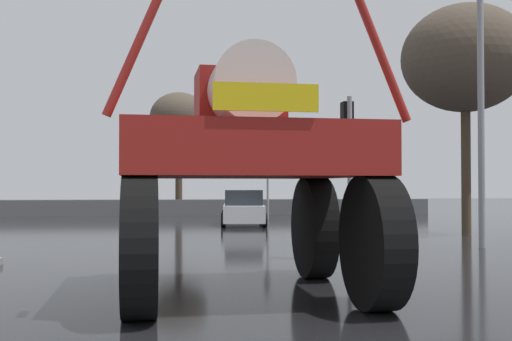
# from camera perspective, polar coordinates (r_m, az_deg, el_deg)

# --- Properties ---
(ground_plane) EXTENTS (120.00, 120.00, 0.00)m
(ground_plane) POSITION_cam_1_polar(r_m,az_deg,el_deg) (20.74, -7.40, -6.07)
(ground_plane) COLOR black
(oversize_sprayer) EXTENTS (4.11, 5.15, 4.27)m
(oversize_sprayer) POSITION_cam_1_polar(r_m,az_deg,el_deg) (9.94, -1.17, 0.19)
(oversize_sprayer) COLOR black
(oversize_sprayer) RESTS_ON ground
(sedan_ahead) EXTENTS (2.17, 4.24, 1.52)m
(sedan_ahead) POSITION_cam_1_polar(r_m,az_deg,el_deg) (27.23, -1.14, -3.46)
(sedan_ahead) COLOR silver
(sedan_ahead) RESTS_ON ground
(traffic_signal_near_right) EXTENTS (0.24, 0.54, 3.72)m
(traffic_signal_near_right) POSITION_cam_1_polar(r_m,az_deg,el_deg) (14.62, 8.25, 2.62)
(traffic_signal_near_right) COLOR gray
(traffic_signal_near_right) RESTS_ON ground
(traffic_signal_far_left) EXTENTS (0.24, 0.55, 4.16)m
(traffic_signal_far_left) POSITION_cam_1_polar(r_m,az_deg,el_deg) (32.65, 4.24, 0.97)
(traffic_signal_far_left) COLOR gray
(traffic_signal_far_left) RESTS_ON ground
(traffic_signal_far_right) EXTENTS (0.24, 0.55, 3.84)m
(traffic_signal_far_right) POSITION_cam_1_polar(r_m,az_deg,el_deg) (32.32, 1.02, 0.57)
(traffic_signal_far_right) COLOR gray
(traffic_signal_far_right) RESTS_ON ground
(streetlight_near_right) EXTENTS (1.81, 0.24, 8.93)m
(streetlight_near_right) POSITION_cam_1_polar(r_m,az_deg,el_deg) (18.83, 19.89, 8.53)
(streetlight_near_right) COLOR gray
(streetlight_near_right) RESTS_ON ground
(bare_tree_right) EXTENTS (4.39, 4.39, 8.00)m
(bare_tree_right) POSITION_cam_1_polar(r_m,az_deg,el_deg) (23.47, 18.30, 9.51)
(bare_tree_right) COLOR #473828
(bare_tree_right) RESTS_ON ground
(bare_tree_far_center) EXTENTS (3.58, 3.58, 7.44)m
(bare_tree_far_center) POSITION_cam_1_polar(r_m,az_deg,el_deg) (39.36, -6.94, 4.68)
(bare_tree_far_center) COLOR #473828
(bare_tree_far_center) RESTS_ON ground
(roadside_barrier) EXTENTS (30.29, 0.24, 0.90)m
(roadside_barrier) POSITION_cam_1_polar(r_m,az_deg,el_deg) (36.54, -7.40, -3.33)
(roadside_barrier) COLOR #59595B
(roadside_barrier) RESTS_ON ground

